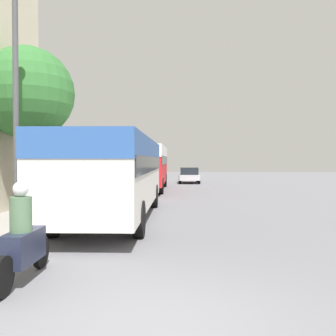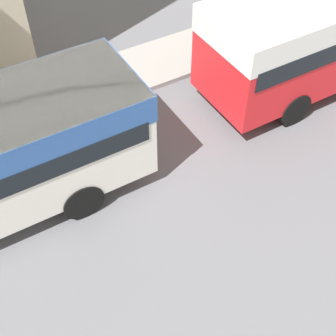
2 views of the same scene
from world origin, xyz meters
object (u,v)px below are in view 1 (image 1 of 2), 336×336
(bus_lead, at_px, (115,167))
(bus_following, at_px, (146,162))
(car_crossing, at_px, (189,175))
(motorcycle_behind_lead, at_px, (23,242))

(bus_lead, relative_size, bus_following, 1.05)
(bus_lead, relative_size, car_crossing, 2.55)
(car_crossing, bearing_deg, bus_lead, -98.86)
(bus_following, distance_m, car_crossing, 8.54)
(bus_lead, height_order, bus_following, bus_following)
(bus_following, bearing_deg, bus_lead, -90.01)
(bus_lead, height_order, car_crossing, bus_lead)
(motorcycle_behind_lead, bearing_deg, bus_following, 88.71)
(bus_following, xyz_separation_m, motorcycle_behind_lead, (-0.44, -19.42, -1.27))
(motorcycle_behind_lead, relative_size, car_crossing, 0.55)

